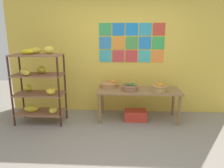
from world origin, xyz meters
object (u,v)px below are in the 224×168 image
object	(u,v)px
banana_shelf_unit	(38,80)
display_table	(139,93)
fruit_basket_back_left	(130,87)
fruit_basket_right	(109,84)
fruit_basket_left	(160,87)
produce_crate_under_table	(135,115)

from	to	relation	value
banana_shelf_unit	display_table	xyz separation A→B (m)	(2.00, 0.24, -0.30)
display_table	fruit_basket_back_left	bearing A→B (deg)	-156.98
display_table	fruit_basket_back_left	xyz separation A→B (m)	(-0.18, -0.08, 0.14)
display_table	fruit_basket_right	size ratio (longest dim) A/B	4.34
fruit_basket_left	produce_crate_under_table	xyz separation A→B (m)	(-0.46, 0.09, -0.64)
banana_shelf_unit	fruit_basket_right	world-z (taller)	banana_shelf_unit
fruit_basket_back_left	banana_shelf_unit	bearing A→B (deg)	-174.89
banana_shelf_unit	fruit_basket_left	world-z (taller)	banana_shelf_unit
produce_crate_under_table	fruit_basket_right	bearing A→B (deg)	159.64
fruit_basket_left	produce_crate_under_table	bearing A→B (deg)	169.22
fruit_basket_left	banana_shelf_unit	bearing A→B (deg)	-177.53
banana_shelf_unit	fruit_basket_left	size ratio (longest dim) A/B	5.25
banana_shelf_unit	fruit_basket_left	distance (m)	2.40
banana_shelf_unit	fruit_basket_right	xyz separation A→B (m)	(1.37, 0.40, -0.17)
fruit_basket_back_left	produce_crate_under_table	distance (m)	0.63
display_table	produce_crate_under_table	bearing A→B (deg)	-139.98
banana_shelf_unit	fruit_basket_left	bearing A→B (deg)	2.47
display_table	fruit_basket_right	distance (m)	0.66
fruit_basket_back_left	produce_crate_under_table	size ratio (longest dim) A/B	0.75
fruit_basket_back_left	fruit_basket_left	bearing A→B (deg)	-5.81
fruit_basket_right	banana_shelf_unit	bearing A→B (deg)	-163.78
display_table	produce_crate_under_table	distance (m)	0.48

